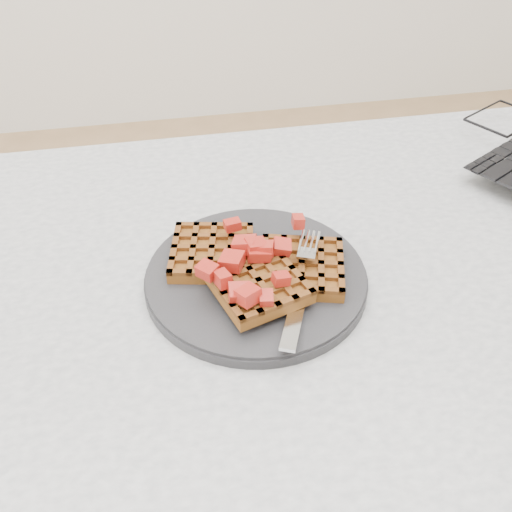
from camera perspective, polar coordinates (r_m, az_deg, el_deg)
name	(u,v)px	position (r m, az deg, el deg)	size (l,w,h in m)	color
table	(333,359)	(0.73, 7.76, -10.17)	(1.20, 0.80, 0.75)	beige
plate	(256,277)	(0.65, 0.00, -2.16)	(0.25, 0.25, 0.02)	black
waffles	(257,267)	(0.63, 0.08, -1.10)	(0.21, 0.19, 0.03)	brown
strawberry_pile	(256,246)	(0.62, 0.00, 0.99)	(0.15, 0.15, 0.02)	#8C0600
fork	(302,286)	(0.62, 4.58, -3.00)	(0.02, 0.18, 0.02)	silver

